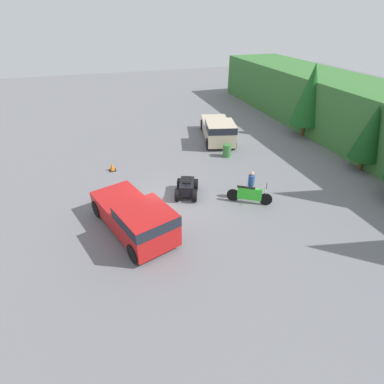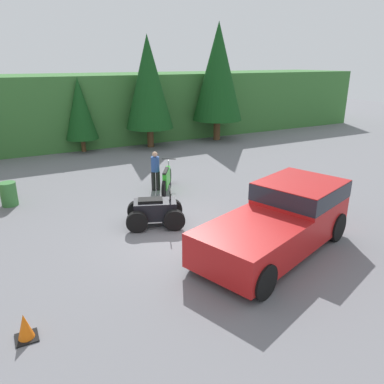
{
  "view_description": "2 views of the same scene",
  "coord_description": "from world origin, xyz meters",
  "px_view_note": "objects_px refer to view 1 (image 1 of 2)",
  "views": [
    {
      "loc": [
        13.21,
        -2.79,
        8.87
      ],
      "look_at": [
        0.88,
        1.11,
        0.95
      ],
      "focal_mm": 28.0,
      "sensor_mm": 36.0,
      "label": 1
    },
    {
      "loc": [
        -4.63,
        -9.17,
        5.07
      ],
      "look_at": [
        0.88,
        1.11,
        0.95
      ],
      "focal_mm": 35.0,
      "sensor_mm": 36.0,
      "label": 2
    }
  ],
  "objects_px": {
    "pickup_truck_red": "(137,217)",
    "steel_barrel": "(227,151)",
    "rider_person": "(251,184)",
    "pickup_truck_second": "(218,129)",
    "dirt_bike": "(249,195)",
    "traffic_cone": "(112,167)",
    "quad_atv": "(187,188)"
  },
  "relations": [
    {
      "from": "pickup_truck_red",
      "to": "steel_barrel",
      "type": "xyz_separation_m",
      "value": [
        -6.62,
        7.25,
        -0.5
      ]
    },
    {
      "from": "rider_person",
      "to": "pickup_truck_second",
      "type": "bearing_deg",
      "value": 103.6
    },
    {
      "from": "pickup_truck_second",
      "to": "dirt_bike",
      "type": "distance_m",
      "value": 8.94
    },
    {
      "from": "traffic_cone",
      "to": "pickup_truck_red",
      "type": "bearing_deg",
      "value": 5.09
    },
    {
      "from": "quad_atv",
      "to": "traffic_cone",
      "type": "bearing_deg",
      "value": -117.64
    },
    {
      "from": "pickup_truck_red",
      "to": "steel_barrel",
      "type": "bearing_deg",
      "value": 113.46
    },
    {
      "from": "dirt_bike",
      "to": "rider_person",
      "type": "distance_m",
      "value": 0.61
    },
    {
      "from": "traffic_cone",
      "to": "quad_atv",
      "type": "bearing_deg",
      "value": 41.1
    },
    {
      "from": "dirt_bike",
      "to": "steel_barrel",
      "type": "xyz_separation_m",
      "value": [
        -5.8,
        1.2,
        -0.04
      ]
    },
    {
      "from": "dirt_bike",
      "to": "rider_person",
      "type": "relative_size",
      "value": 1.29
    },
    {
      "from": "pickup_truck_red",
      "to": "pickup_truck_second",
      "type": "bearing_deg",
      "value": 122.06
    },
    {
      "from": "pickup_truck_second",
      "to": "quad_atv",
      "type": "relative_size",
      "value": 2.69
    },
    {
      "from": "steel_barrel",
      "to": "rider_person",
      "type": "bearing_deg",
      "value": -10.14
    },
    {
      "from": "pickup_truck_red",
      "to": "quad_atv",
      "type": "relative_size",
      "value": 2.55
    },
    {
      "from": "pickup_truck_second",
      "to": "traffic_cone",
      "type": "relative_size",
      "value": 10.45
    },
    {
      "from": "pickup_truck_red",
      "to": "steel_barrel",
      "type": "height_order",
      "value": "pickup_truck_red"
    },
    {
      "from": "pickup_truck_red",
      "to": "rider_person",
      "type": "relative_size",
      "value": 3.35
    },
    {
      "from": "pickup_truck_red",
      "to": "quad_atv",
      "type": "xyz_separation_m",
      "value": [
        -2.57,
        3.11,
        -0.47
      ]
    },
    {
      "from": "pickup_truck_second",
      "to": "quad_atv",
      "type": "height_order",
      "value": "pickup_truck_second"
    },
    {
      "from": "pickup_truck_second",
      "to": "traffic_cone",
      "type": "xyz_separation_m",
      "value": [
        2.75,
        -8.37,
        -0.69
      ]
    },
    {
      "from": "traffic_cone",
      "to": "steel_barrel",
      "type": "relative_size",
      "value": 0.62
    },
    {
      "from": "pickup_truck_second",
      "to": "rider_person",
      "type": "height_order",
      "value": "pickup_truck_second"
    },
    {
      "from": "quad_atv",
      "to": "traffic_cone",
      "type": "relative_size",
      "value": 3.88
    },
    {
      "from": "steel_barrel",
      "to": "dirt_bike",
      "type": "bearing_deg",
      "value": -11.72
    },
    {
      "from": "pickup_truck_second",
      "to": "quad_atv",
      "type": "bearing_deg",
      "value": -20.06
    },
    {
      "from": "rider_person",
      "to": "traffic_cone",
      "type": "relative_size",
      "value": 2.96
    },
    {
      "from": "dirt_bike",
      "to": "quad_atv",
      "type": "bearing_deg",
      "value": -178.93
    },
    {
      "from": "pickup_truck_second",
      "to": "traffic_cone",
      "type": "height_order",
      "value": "pickup_truck_second"
    },
    {
      "from": "pickup_truck_red",
      "to": "traffic_cone",
      "type": "height_order",
      "value": "pickup_truck_red"
    },
    {
      "from": "rider_person",
      "to": "steel_barrel",
      "type": "bearing_deg",
      "value": 103.45
    },
    {
      "from": "pickup_truck_red",
      "to": "dirt_bike",
      "type": "relative_size",
      "value": 2.6
    },
    {
      "from": "pickup_truck_second",
      "to": "dirt_bike",
      "type": "relative_size",
      "value": 2.75
    }
  ]
}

